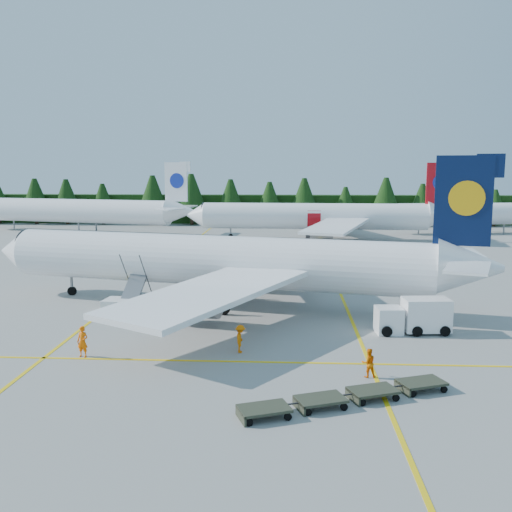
# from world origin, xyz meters

# --- Properties ---
(ground) EXTENTS (320.00, 320.00, 0.00)m
(ground) POSITION_xyz_m (0.00, 0.00, 0.00)
(ground) COLOR #999A94
(ground) RESTS_ON ground
(taxi_stripe_a) EXTENTS (0.25, 120.00, 0.01)m
(taxi_stripe_a) POSITION_xyz_m (-14.00, 20.00, 0.01)
(taxi_stripe_a) COLOR yellow
(taxi_stripe_a) RESTS_ON ground
(taxi_stripe_b) EXTENTS (0.25, 120.00, 0.01)m
(taxi_stripe_b) POSITION_xyz_m (6.00, 20.00, 0.01)
(taxi_stripe_b) COLOR yellow
(taxi_stripe_b) RESTS_ON ground
(taxi_stripe_cross) EXTENTS (80.00, 0.25, 0.01)m
(taxi_stripe_cross) POSITION_xyz_m (0.00, -6.00, 0.01)
(taxi_stripe_cross) COLOR yellow
(taxi_stripe_cross) RESTS_ON ground
(treeline_hedge) EXTENTS (220.00, 4.00, 6.00)m
(treeline_hedge) POSITION_xyz_m (0.00, 82.00, 3.00)
(treeline_hedge) COLOR black
(treeline_hedge) RESTS_ON ground
(airliner_navy) EXTENTS (42.49, 34.57, 12.54)m
(airliner_navy) POSITION_xyz_m (-6.07, 8.51, 3.77)
(airliner_navy) COLOR white
(airliner_navy) RESTS_ON ground
(airliner_red) EXTENTS (42.92, 35.29, 12.48)m
(airliner_red) POSITION_xyz_m (4.62, 54.36, 3.75)
(airliner_red) COLOR white
(airliner_red) RESTS_ON ground
(airliner_far_left) EXTENTS (42.68, 13.41, 12.61)m
(airliner_far_left) POSITION_xyz_m (-38.73, 63.46, 3.95)
(airliner_far_left) COLOR white
(airliner_far_left) RESTS_ON ground
(airliner_far_right) EXTENTS (39.11, 9.33, 11.42)m
(airliner_far_right) POSITION_xyz_m (35.72, 65.21, 3.58)
(airliner_far_right) COLOR white
(airliner_far_right) RESTS_ON ground
(airstairs) EXTENTS (4.16, 5.64, 3.56)m
(airstairs) POSITION_xyz_m (-11.87, 5.89, 0.77)
(airstairs) COLOR white
(airstairs) RESTS_ON ground
(service_truck) EXTENTS (5.29, 2.30, 2.48)m
(service_truck) POSITION_xyz_m (9.94, 0.84, 1.23)
(service_truck) COLOR silver
(service_truck) RESTS_ON ground
(dolly_train) EXTENTS (10.92, 6.03, 0.14)m
(dolly_train) POSITION_xyz_m (4.04, -11.84, 0.45)
(dolly_train) COLOR #303426
(dolly_train) RESTS_ON ground
(uld_pair) EXTENTS (5.49, 3.46, 1.81)m
(uld_pair) POSITION_xyz_m (-6.34, 9.48, 1.22)
(uld_pair) COLOR #303426
(uld_pair) RESTS_ON ground
(crew_a) EXTENTS (0.78, 0.59, 1.95)m
(crew_a) POSITION_xyz_m (-11.64, -5.62, 0.98)
(crew_a) COLOR #FF6505
(crew_a) RESTS_ON ground
(crew_b) EXTENTS (0.90, 0.75, 1.66)m
(crew_b) POSITION_xyz_m (5.59, -8.15, 0.83)
(crew_b) COLOR orange
(crew_b) RESTS_ON ground
(crew_c) EXTENTS (0.51, 0.74, 1.79)m
(crew_c) POSITION_xyz_m (-1.93, -4.24, 0.90)
(crew_c) COLOR orange
(crew_c) RESTS_ON ground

